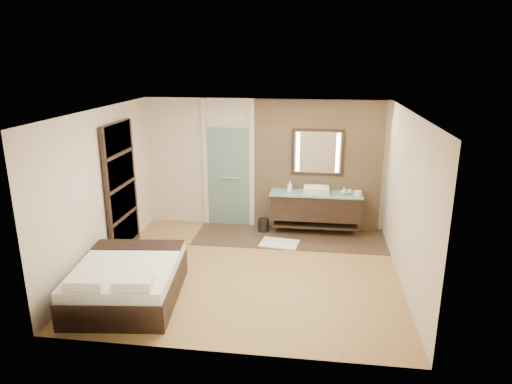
# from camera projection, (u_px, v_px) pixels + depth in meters

# --- Properties ---
(floor) EXTENTS (5.00, 5.00, 0.00)m
(floor) POSITION_uv_depth(u_px,v_px,m) (248.00, 271.00, 7.77)
(floor) COLOR olive
(floor) RESTS_ON ground
(tile_strip) EXTENTS (3.80, 1.30, 0.01)m
(tile_strip) POSITION_uv_depth(u_px,v_px,m) (290.00, 237.00, 9.21)
(tile_strip) COLOR #3D2E21
(tile_strip) RESTS_ON floor
(stone_wall) EXTENTS (2.60, 0.08, 2.70)m
(stone_wall) POSITION_uv_depth(u_px,v_px,m) (317.00, 166.00, 9.34)
(stone_wall) COLOR tan
(stone_wall) RESTS_ON floor
(vanity) EXTENTS (1.85, 0.55, 0.88)m
(vanity) POSITION_uv_depth(u_px,v_px,m) (316.00, 206.00, 9.29)
(vanity) COLOR black
(vanity) RESTS_ON stone_wall
(mirror_unit) EXTENTS (1.06, 0.04, 0.96)m
(mirror_unit) POSITION_uv_depth(u_px,v_px,m) (318.00, 152.00, 9.21)
(mirror_unit) COLOR black
(mirror_unit) RESTS_ON stone_wall
(frosted_door) EXTENTS (1.10, 0.12, 2.70)m
(frosted_door) POSITION_uv_depth(u_px,v_px,m) (229.00, 173.00, 9.63)
(frosted_door) COLOR #9EC8C1
(frosted_door) RESTS_ON floor
(shoji_partition) EXTENTS (0.06, 1.20, 2.40)m
(shoji_partition) POSITION_uv_depth(u_px,v_px,m) (122.00, 188.00, 8.30)
(shoji_partition) COLOR black
(shoji_partition) RESTS_ON floor
(bed) EXTENTS (1.67, 1.99, 0.71)m
(bed) POSITION_uv_depth(u_px,v_px,m) (128.00, 281.00, 6.80)
(bed) COLOR black
(bed) RESTS_ON floor
(bath_mat) EXTENTS (0.78, 0.59, 0.02)m
(bath_mat) POSITION_uv_depth(u_px,v_px,m) (279.00, 243.00, 8.88)
(bath_mat) COLOR white
(bath_mat) RESTS_ON floor
(waste_bin) EXTENTS (0.29, 0.29, 0.28)m
(waste_bin) POSITION_uv_depth(u_px,v_px,m) (263.00, 225.00, 9.48)
(waste_bin) COLOR black
(waste_bin) RESTS_ON floor
(tissue_box) EXTENTS (0.16, 0.16, 0.10)m
(tissue_box) POSITION_uv_depth(u_px,v_px,m) (358.00, 193.00, 9.00)
(tissue_box) COLOR silver
(tissue_box) RESTS_ON vanity
(soap_bottle_a) EXTENTS (0.09, 0.09, 0.23)m
(soap_bottle_a) POSITION_uv_depth(u_px,v_px,m) (290.00, 187.00, 9.20)
(soap_bottle_a) COLOR white
(soap_bottle_a) RESTS_ON vanity
(soap_bottle_b) EXTENTS (0.11, 0.11, 0.19)m
(soap_bottle_b) POSITION_uv_depth(u_px,v_px,m) (290.00, 186.00, 9.35)
(soap_bottle_b) COLOR #B2B2B2
(soap_bottle_b) RESTS_ON vanity
(soap_bottle_c) EXTENTS (0.13, 0.13, 0.16)m
(soap_bottle_c) POSITION_uv_depth(u_px,v_px,m) (344.00, 191.00, 9.04)
(soap_bottle_c) COLOR #A8D3D2
(soap_bottle_c) RESTS_ON vanity
(cup) EXTENTS (0.12, 0.12, 0.09)m
(cup) POSITION_uv_depth(u_px,v_px,m) (350.00, 192.00, 9.12)
(cup) COLOR white
(cup) RESTS_ON vanity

